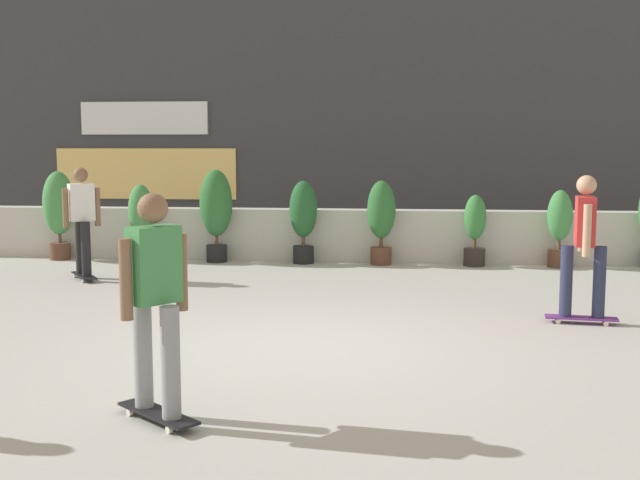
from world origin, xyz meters
name	(u,v)px	position (x,y,z in m)	size (l,w,h in m)	color
ground_plane	(305,345)	(0.00, 0.00, 0.00)	(48.00, 48.00, 0.00)	#B2AFA8
planter_wall	(346,235)	(0.00, 6.00, 0.45)	(18.00, 0.40, 0.90)	beige
building_backdrop	(359,90)	(-0.01, 10.00, 3.25)	(20.00, 2.08, 6.50)	#38383D
potted_plant_0	(59,208)	(-5.07, 5.55, 0.92)	(0.55, 0.55, 1.57)	brown
potted_plant_1	(141,218)	(-3.58, 5.55, 0.76)	(0.44, 0.44, 1.34)	black
potted_plant_2	(216,208)	(-2.23, 5.55, 0.94)	(0.57, 0.57, 1.61)	black
potted_plant_3	(303,216)	(-0.71, 5.55, 0.82)	(0.47, 0.47, 1.42)	black
potted_plant_4	(381,216)	(0.63, 5.55, 0.82)	(0.48, 0.48, 1.43)	brown
potted_plant_5	(475,228)	(2.20, 5.55, 0.64)	(0.37, 0.37, 1.20)	#2D2823
potted_plant_6	(560,225)	(3.58, 5.55, 0.71)	(0.41, 0.41, 1.29)	brown
skater_far_right	(584,242)	(3.03, 1.28, 0.94)	(0.82, 0.56, 1.70)	#72338C
skater_by_wall_right	(155,297)	(-0.80, -2.37, 0.94)	(0.75, 0.66, 1.70)	black
skater_by_wall_left	(82,218)	(-3.81, 3.55, 0.94)	(0.63, 0.76, 1.70)	black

